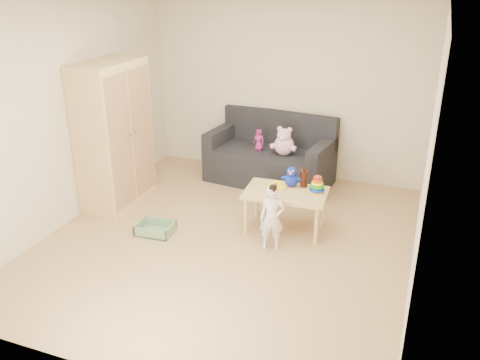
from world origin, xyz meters
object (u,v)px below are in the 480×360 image
at_px(sofa, 269,166).
at_px(play_table, 285,211).
at_px(wardrobe, 114,135).
at_px(toddler, 272,219).

height_order(sofa, play_table, play_table).
distance_m(wardrobe, sofa, 2.23).
bearing_deg(play_table, wardrobe, -179.38).
xyz_separation_m(wardrobe, sofa, (1.64, 1.35, -0.68)).
xyz_separation_m(sofa, play_table, (0.62, -1.32, 0.00)).
xyz_separation_m(play_table, toddler, (-0.02, -0.47, 0.12)).
distance_m(play_table, toddler, 0.48).
distance_m(sofa, play_table, 1.46).
xyz_separation_m(sofa, toddler, (0.61, -1.79, 0.12)).
xyz_separation_m(wardrobe, toddler, (2.25, -0.44, -0.56)).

